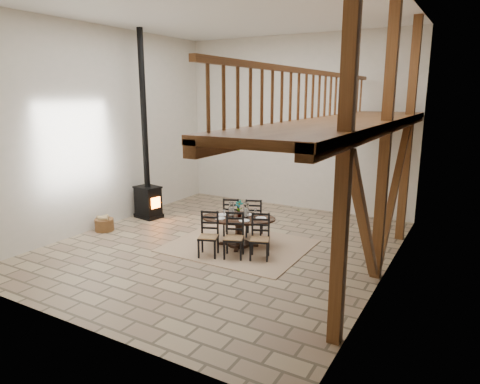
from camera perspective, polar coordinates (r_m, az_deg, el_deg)
The scene contains 7 objects.
ground at distance 9.79m, azimuth -2.22°, elevation -7.13°, with size 8.00×8.00×0.00m, color tan.
room_shell at distance 8.62m, azimuth 4.45°, elevation 10.62°, with size 7.02×8.02×5.01m.
rug at distance 9.74m, azimuth -0.16°, elevation -7.16°, with size 3.00×2.50×0.02m, color tan.
dining_table at distance 9.53m, azimuth -0.24°, elevation -5.26°, with size 1.97×2.14×1.05m.
wood_stove at distance 11.94m, azimuth -12.29°, elevation 1.84°, with size 0.76×0.63×5.00m.
log_basket at distance 11.28m, azimuth -17.64°, elevation -4.11°, with size 0.46×0.46×0.38m.
log_stack at distance 12.55m, azimuth -11.73°, elevation -2.35°, with size 0.31×0.32×0.21m.
Camera 1 is at (4.89, -7.78, 3.36)m, focal length 32.00 mm.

